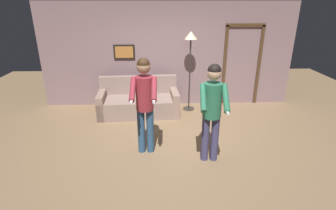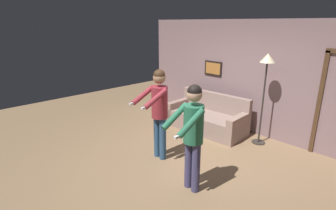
% 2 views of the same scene
% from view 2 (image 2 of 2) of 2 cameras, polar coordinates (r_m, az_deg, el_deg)
% --- Properties ---
extents(ground_plane, '(12.00, 12.00, 0.00)m').
position_cam_2_polar(ground_plane, '(5.03, 3.41, -12.64)').
color(ground_plane, '#87694A').
extents(back_wall_assembly, '(6.40, 0.10, 2.60)m').
position_cam_2_polar(back_wall_assembly, '(6.33, 18.11, 5.51)').
color(back_wall_assembly, gray).
rests_on(back_wall_assembly, ground_plane).
extents(couch, '(1.94, 0.95, 0.87)m').
position_cam_2_polar(couch, '(6.47, 8.50, -2.98)').
color(couch, gray).
rests_on(couch, ground_plane).
extents(torchiere_lamp, '(0.30, 0.30, 1.94)m').
position_cam_2_polar(torchiere_lamp, '(5.69, 20.60, 6.80)').
color(torchiere_lamp, '#332D28').
rests_on(torchiere_lamp, ground_plane).
extents(person_standing_left, '(0.43, 0.69, 1.73)m').
position_cam_2_polar(person_standing_left, '(4.82, -2.02, -0.24)').
color(person_standing_left, '#2C4E72').
rests_on(person_standing_left, ground_plane).
extents(person_standing_right, '(0.47, 0.67, 1.70)m').
position_cam_2_polar(person_standing_right, '(3.89, 5.37, -5.24)').
color(person_standing_right, '#3F3C63').
rests_on(person_standing_right, ground_plane).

